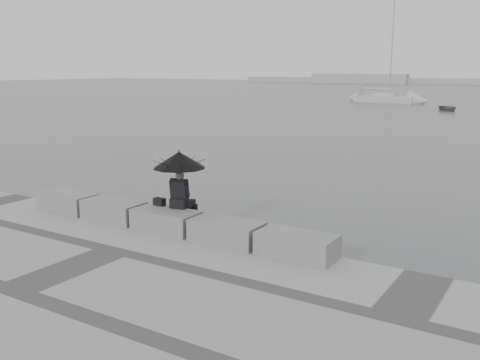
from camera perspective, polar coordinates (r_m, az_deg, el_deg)
The scene contains 10 objects.
ground at distance 13.26m, azimuth -6.52°, elevation -6.98°, with size 360.00×360.00×0.00m, color #45484A.
stone_block_far_left at distance 15.05m, azimuth -17.88°, elevation -2.24°, with size 1.60×0.80×0.50m, color slate.
stone_block_left at distance 13.82m, azimuth -13.30°, elevation -3.20°, with size 1.60×0.80×0.50m, color slate.
stone_block_centre at distance 12.70m, azimuth -7.87°, elevation -4.31°, with size 1.60×0.80×0.50m, color slate.
stone_block_right at distance 11.73m, azimuth -1.44°, elevation -5.57°, with size 1.60×0.80×0.50m, color slate.
stone_block_far_right at distance 10.93m, azimuth 6.08°, elevation -6.95°, with size 1.60×0.80×0.50m, color slate.
seated_person at distance 12.62m, azimuth -6.52°, elevation 1.54°, with size 1.26×1.26×1.39m.
bag at distance 13.09m, azimuth -8.60°, elevation -2.30°, with size 0.28×0.16×0.18m, color black.
sailboat_left at distance 72.32m, azimuth 15.26°, elevation 8.39°, with size 8.11×3.32×12.90m.
dinghy at distance 60.15m, azimuth 21.27°, elevation 7.19°, with size 3.40×1.44×0.58m, color gray.
Camera 1 is at (7.88, -9.78, 4.24)m, focal length 40.00 mm.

